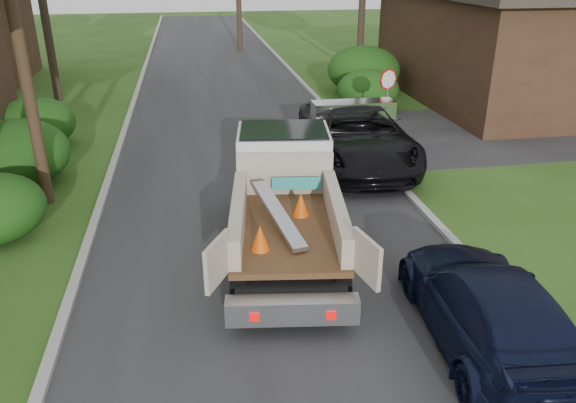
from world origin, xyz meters
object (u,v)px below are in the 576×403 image
(house_right, at_px, (521,27))
(navy_suv, at_px, (489,308))
(stop_sign, at_px, (388,89))
(flatbed_truck, at_px, (285,188))
(black_pickup, at_px, (356,135))

(house_right, distance_m, navy_suv, 19.43)
(stop_sign, distance_m, flatbed_truck, 8.57)
(stop_sign, xyz_separation_m, black_pickup, (-1.77, -2.35, -0.87))
(stop_sign, xyz_separation_m, house_right, (7.80, 5.00, 1.38))
(house_right, height_order, flatbed_truck, house_right)
(stop_sign, distance_m, house_right, 9.37)
(flatbed_truck, bearing_deg, house_right, 51.45)
(flatbed_truck, bearing_deg, black_pickup, 64.81)
(flatbed_truck, bearing_deg, stop_sign, 63.42)
(stop_sign, height_order, black_pickup, stop_sign)
(stop_sign, bearing_deg, flatbed_truck, -124.33)
(flatbed_truck, height_order, navy_suv, flatbed_truck)
(house_right, distance_m, black_pickup, 12.28)
(navy_suv, bearing_deg, black_pickup, -87.63)
(stop_sign, height_order, house_right, house_right)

